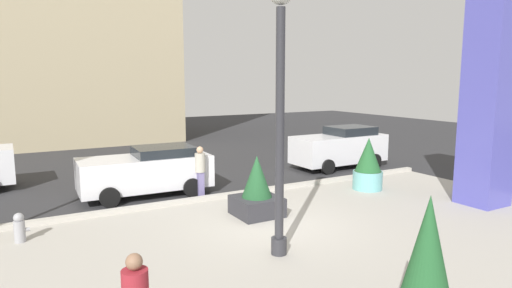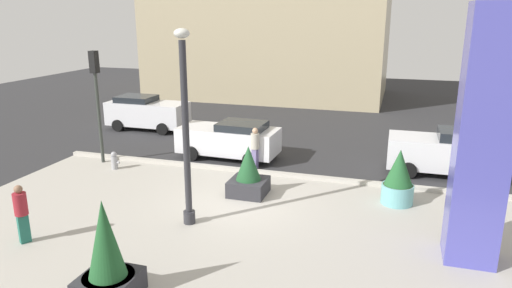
{
  "view_description": "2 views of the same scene",
  "coord_description": "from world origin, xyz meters",
  "px_view_note": "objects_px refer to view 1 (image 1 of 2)",
  "views": [
    {
      "loc": [
        -6.16,
        -9.97,
        4.0
      ],
      "look_at": [
        -0.45,
        0.1,
        2.28
      ],
      "focal_mm": 30.81,
      "sensor_mm": 36.0,
      "label": 1
    },
    {
      "loc": [
        4.88,
        -13.78,
        6.23
      ],
      "look_at": [
        0.45,
        0.48,
        2.02
      ],
      "focal_mm": 32.69,
      "sensor_mm": 36.0,
      "label": 2
    }
  ],
  "objects_px": {
    "car_passing_lane": "(147,171)",
    "lamp_post": "(280,132)",
    "potted_plant_by_pillar": "(257,191)",
    "car_far_lane": "(340,147)",
    "potted_plant_near_left": "(425,287)",
    "pedestrian_on_sidewalk": "(200,169)",
    "fire_hydrant": "(20,228)",
    "potted_plant_near_right": "(368,165)",
    "art_pillar_blue": "(489,103)"
  },
  "relations": [
    {
      "from": "potted_plant_near_left",
      "to": "car_far_lane",
      "type": "bearing_deg",
      "value": 54.84
    },
    {
      "from": "potted_plant_by_pillar",
      "to": "car_far_lane",
      "type": "distance_m",
      "value": 8.12
    },
    {
      "from": "potted_plant_near_right",
      "to": "pedestrian_on_sidewalk",
      "type": "height_order",
      "value": "potted_plant_near_right"
    },
    {
      "from": "art_pillar_blue",
      "to": "potted_plant_near_left",
      "type": "xyz_separation_m",
      "value": [
        -7.95,
        -4.32,
        -2.26
      ]
    },
    {
      "from": "potted_plant_near_left",
      "to": "fire_hydrant",
      "type": "relative_size",
      "value": 3.17
    },
    {
      "from": "car_passing_lane",
      "to": "pedestrian_on_sidewalk",
      "type": "xyz_separation_m",
      "value": [
        1.52,
        -1.1,
        0.11
      ]
    },
    {
      "from": "car_passing_lane",
      "to": "pedestrian_on_sidewalk",
      "type": "bearing_deg",
      "value": -35.96
    },
    {
      "from": "car_passing_lane",
      "to": "pedestrian_on_sidewalk",
      "type": "relative_size",
      "value": 2.56
    },
    {
      "from": "potted_plant_near_left",
      "to": "car_passing_lane",
      "type": "bearing_deg",
      "value": 95.77
    },
    {
      "from": "car_passing_lane",
      "to": "art_pillar_blue",
      "type": "bearing_deg",
      "value": -35.43
    },
    {
      "from": "art_pillar_blue",
      "to": "pedestrian_on_sidewalk",
      "type": "xyz_separation_m",
      "value": [
        -7.52,
        5.33,
        -2.28
      ]
    },
    {
      "from": "car_far_lane",
      "to": "fire_hydrant",
      "type": "bearing_deg",
      "value": -165.52
    },
    {
      "from": "lamp_post",
      "to": "car_passing_lane",
      "type": "height_order",
      "value": "lamp_post"
    },
    {
      "from": "car_passing_lane",
      "to": "potted_plant_by_pillar",
      "type": "bearing_deg",
      "value": -61.15
    },
    {
      "from": "potted_plant_near_left",
      "to": "potted_plant_by_pillar",
      "type": "bearing_deg",
      "value": 81.19
    },
    {
      "from": "art_pillar_blue",
      "to": "potted_plant_by_pillar",
      "type": "xyz_separation_m",
      "value": [
        -6.89,
        2.53,
        -2.51
      ]
    },
    {
      "from": "potted_plant_by_pillar",
      "to": "car_far_lane",
      "type": "bearing_deg",
      "value": 32.56
    },
    {
      "from": "potted_plant_near_right",
      "to": "potted_plant_by_pillar",
      "type": "relative_size",
      "value": 1.06
    },
    {
      "from": "potted_plant_by_pillar",
      "to": "potted_plant_near_left",
      "type": "height_order",
      "value": "potted_plant_near_left"
    },
    {
      "from": "fire_hydrant",
      "to": "car_passing_lane",
      "type": "relative_size",
      "value": 0.17
    },
    {
      "from": "potted_plant_near_left",
      "to": "pedestrian_on_sidewalk",
      "type": "distance_m",
      "value": 9.66
    },
    {
      "from": "potted_plant_near_left",
      "to": "car_passing_lane",
      "type": "relative_size",
      "value": 0.53
    },
    {
      "from": "lamp_post",
      "to": "pedestrian_on_sidewalk",
      "type": "bearing_deg",
      "value": 86.2
    },
    {
      "from": "lamp_post",
      "to": "potted_plant_near_left",
      "type": "relative_size",
      "value": 2.46
    },
    {
      "from": "lamp_post",
      "to": "car_passing_lane",
      "type": "bearing_deg",
      "value": 99.77
    },
    {
      "from": "art_pillar_blue",
      "to": "potted_plant_by_pillar",
      "type": "height_order",
      "value": "art_pillar_blue"
    },
    {
      "from": "potted_plant_near_right",
      "to": "fire_hydrant",
      "type": "distance_m",
      "value": 11.21
    },
    {
      "from": "art_pillar_blue",
      "to": "pedestrian_on_sidewalk",
      "type": "height_order",
      "value": "art_pillar_blue"
    },
    {
      "from": "fire_hydrant",
      "to": "car_passing_lane",
      "type": "distance_m",
      "value": 4.96
    },
    {
      "from": "fire_hydrant",
      "to": "potted_plant_near_right",
      "type": "bearing_deg",
      "value": -1.57
    },
    {
      "from": "potted_plant_by_pillar",
      "to": "car_far_lane",
      "type": "xyz_separation_m",
      "value": [
        6.84,
        4.37,
        0.2
      ]
    },
    {
      "from": "lamp_post",
      "to": "car_far_lane",
      "type": "relative_size",
      "value": 1.33
    },
    {
      "from": "potted_plant_near_right",
      "to": "potted_plant_by_pillar",
      "type": "height_order",
      "value": "potted_plant_near_right"
    },
    {
      "from": "potted_plant_near_right",
      "to": "art_pillar_blue",
      "type": "bearing_deg",
      "value": -60.38
    },
    {
      "from": "potted_plant_by_pillar",
      "to": "fire_hydrant",
      "type": "relative_size",
      "value": 2.39
    },
    {
      "from": "potted_plant_near_right",
      "to": "car_passing_lane",
      "type": "relative_size",
      "value": 0.43
    },
    {
      "from": "car_far_lane",
      "to": "car_passing_lane",
      "type": "distance_m",
      "value": 9.0
    },
    {
      "from": "potted_plant_by_pillar",
      "to": "car_far_lane",
      "type": "relative_size",
      "value": 0.41
    },
    {
      "from": "lamp_post",
      "to": "car_passing_lane",
      "type": "relative_size",
      "value": 1.31
    },
    {
      "from": "lamp_post",
      "to": "car_far_lane",
      "type": "distance_m",
      "value": 10.78
    },
    {
      "from": "potted_plant_near_right",
      "to": "potted_plant_near_left",
      "type": "xyz_separation_m",
      "value": [
        -6.11,
        -7.56,
        0.1
      ]
    },
    {
      "from": "potted_plant_by_pillar",
      "to": "pedestrian_on_sidewalk",
      "type": "xyz_separation_m",
      "value": [
        -0.63,
        2.79,
        0.24
      ]
    },
    {
      "from": "pedestrian_on_sidewalk",
      "to": "car_passing_lane",
      "type": "bearing_deg",
      "value": 144.04
    },
    {
      "from": "art_pillar_blue",
      "to": "car_passing_lane",
      "type": "height_order",
      "value": "art_pillar_blue"
    },
    {
      "from": "art_pillar_blue",
      "to": "car_passing_lane",
      "type": "relative_size",
      "value": 1.46
    },
    {
      "from": "potted_plant_by_pillar",
      "to": "fire_hydrant",
      "type": "bearing_deg",
      "value": 170.64
    },
    {
      "from": "art_pillar_blue",
      "to": "car_far_lane",
      "type": "distance_m",
      "value": 7.28
    },
    {
      "from": "potted_plant_near_left",
      "to": "art_pillar_blue",
      "type": "bearing_deg",
      "value": 28.51
    },
    {
      "from": "car_passing_lane",
      "to": "lamp_post",
      "type": "bearing_deg",
      "value": -80.23
    },
    {
      "from": "art_pillar_blue",
      "to": "potted_plant_near_right",
      "type": "height_order",
      "value": "art_pillar_blue"
    }
  ]
}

